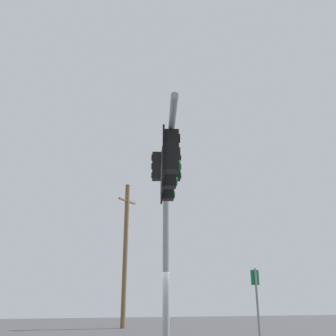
# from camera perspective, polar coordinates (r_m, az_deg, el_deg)

# --- Properties ---
(signal_mast_assembly) EXTENTS (5.55, 1.87, 6.30)m
(signal_mast_assembly) POSITION_cam_1_polar(r_m,az_deg,el_deg) (10.45, -0.11, -3.67)
(signal_mast_assembly) COLOR gray
(signal_mast_assembly) RESTS_ON ground
(utility_pole_wooden) EXTENTS (1.37, 1.44, 9.59)m
(utility_pole_wooden) POSITION_cam_1_polar(r_m,az_deg,el_deg) (26.62, -6.44, -12.29)
(utility_pole_wooden) COLOR brown
(utility_pole_wooden) RESTS_ON ground
(route_sign_primary) EXTENTS (0.10, 0.27, 2.66)m
(route_sign_primary) POSITION_cam_1_polar(r_m,az_deg,el_deg) (12.43, 13.30, -19.40)
(route_sign_primary) COLOR slate
(route_sign_primary) RESTS_ON ground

